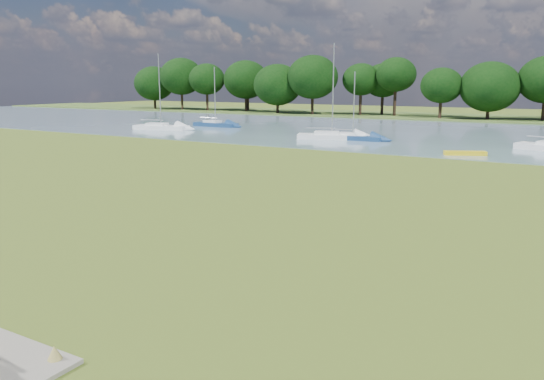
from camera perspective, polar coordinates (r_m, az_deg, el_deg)
The scene contains 9 objects.
ground at distance 22.54m, azimuth 1.30°, elevation -3.16°, with size 220.00×220.00×0.00m, color olive.
river at distance 62.27m, azimuth 20.39°, elevation 5.52°, with size 220.00×40.00×0.10m, color slate.
far_bank at distance 91.89m, azimuth 23.70°, elevation 6.98°, with size 220.00×20.00×0.40m, color #4C6626.
kayak at distance 44.72m, azimuth 20.06°, elevation 3.75°, with size 3.23×0.75×0.32m, color yellow.
tree_line at distance 90.20m, azimuth 15.41°, elevation 11.46°, with size 116.74×8.67×10.49m.
sailboat_0 at distance 70.12m, azimuth -6.15°, elevation 7.18°, with size 6.26×1.89×7.62m.
sailboat_4 at distance 66.62m, azimuth -11.91°, elevation 6.80°, with size 7.13×3.28×9.00m.
sailboat_5 at distance 54.31m, azimuth 6.39°, elevation 5.96°, with size 7.19×4.23×9.46m.
sailboat_6 at distance 53.97m, azimuth 8.64°, elevation 5.79°, with size 6.03×1.81×6.69m.
Camera 1 is at (10.50, -19.11, 5.70)m, focal length 35.00 mm.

